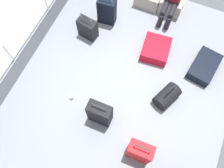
{
  "coord_description": "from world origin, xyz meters",
  "views": [
    {
      "loc": [
        0.53,
        -2.0,
        4.66
      ],
      "look_at": [
        -0.2,
        -0.31,
        0.25
      ],
      "focal_mm": 38.2,
      "sensor_mm": 36.0,
      "label": 1
    }
  ],
  "objects": [
    {
      "name": "suitcase_6",
      "position": [
        -1.0,
        1.24,
        0.34
      ],
      "size": [
        0.42,
        0.27,
        0.87
      ],
      "color": "black",
      "rests_on": "ground_plane"
    },
    {
      "name": "suitcase_3",
      "position": [
        -0.15,
        -0.99,
        0.35
      ],
      "size": [
        0.45,
        0.24,
        0.8
      ],
      "color": "black",
      "rests_on": "ground_plane"
    },
    {
      "name": "cargo_crate_1",
      "position": [
        0.27,
        2.14,
        0.19
      ],
      "size": [
        0.56,
        0.44,
        0.38
      ],
      "color": "#9E9989",
      "rests_on": "ground_plane"
    },
    {
      "name": "suitcase_0",
      "position": [
        0.34,
        0.87,
        0.13
      ],
      "size": [
        0.64,
        0.69,
        0.26
      ],
      "color": "#B70C1E",
      "rests_on": "ground_plane"
    },
    {
      "name": "ground_plane",
      "position": [
        0.0,
        0.0,
        -0.03
      ],
      "size": [
        4.4,
        5.2,
        0.06
      ],
      "primitive_type": "cube",
      "color": "gray"
    },
    {
      "name": "railing_port",
      "position": [
        -2.17,
        0.0,
        0.78
      ],
      "size": [
        0.04,
        4.2,
        1.02
      ],
      "color": "silver",
      "rests_on": "ground_plane"
    },
    {
      "name": "suitcase_1",
      "position": [
        0.77,
        -1.34,
        0.35
      ],
      "size": [
        0.44,
        0.25,
        0.85
      ],
      "color": "red",
      "rests_on": "ground_plane"
    },
    {
      "name": "duffel_bag",
      "position": [
        0.9,
        -0.09,
        0.17
      ],
      "size": [
        0.51,
        0.61,
        0.48
      ],
      "color": "black",
      "rests_on": "ground_plane"
    },
    {
      "name": "suitcase_2",
      "position": [
        -1.23,
        0.7,
        0.25
      ],
      "size": [
        0.45,
        0.3,
        0.69
      ],
      "color": "black",
      "rests_on": "ground_plane"
    },
    {
      "name": "suitcase_4",
      "position": [
        1.42,
        0.89,
        0.12
      ],
      "size": [
        0.6,
        0.85,
        0.23
      ],
      "color": "black",
      "rests_on": "ground_plane"
    },
    {
      "name": "paper_cup",
      "position": [
        -0.88,
        -0.83,
        0.05
      ],
      "size": [
        0.08,
        0.08,
        0.1
      ],
      "primitive_type": "cylinder",
      "color": "white",
      "rests_on": "ground_plane"
    },
    {
      "name": "gunwale_port",
      "position": [
        -2.17,
        0.0,
        0.23
      ],
      "size": [
        0.06,
        5.2,
        0.45
      ],
      "primitive_type": "cube",
      "color": "gray",
      "rests_on": "ground_plane"
    }
  ]
}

